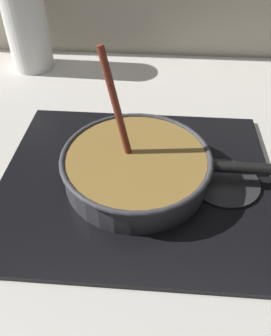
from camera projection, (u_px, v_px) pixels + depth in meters
ground at (150, 248)px, 0.62m from camera, size 2.40×1.60×0.04m
hob_plate at (136, 181)px, 0.71m from camera, size 0.56×0.48×0.01m
burner_ring at (136, 177)px, 0.71m from camera, size 0.18×0.18×0.01m
spare_burner at (224, 182)px, 0.70m from camera, size 0.14×0.14×0.01m
cooking_pan at (136, 166)px, 0.69m from camera, size 0.44×0.30×0.26m
paper_towel_roll at (26, 25)px, 1.03m from camera, size 0.13×0.13×0.26m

